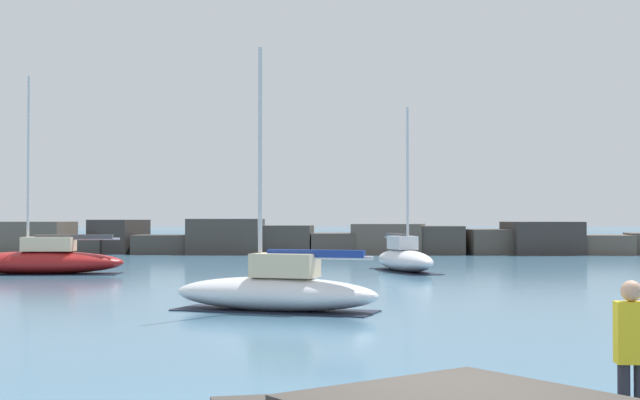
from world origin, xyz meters
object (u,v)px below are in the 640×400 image
sailboat_moored_3 (276,290)px  mooring_buoy_orange_near (296,264)px  sailboat_moored_0 (41,260)px  person_on_rocks (632,351)px  sailboat_moored_1 (404,258)px

sailboat_moored_3 → mooring_buoy_orange_near: bearing=92.8°
sailboat_moored_0 → person_on_rocks: (17.70, -29.39, 0.40)m
sailboat_moored_1 → person_on_rocks: sailboat_moored_1 is taller
sailboat_moored_0 → person_on_rocks: bearing=-58.9°
mooring_buoy_orange_near → person_on_rocks: 32.58m
sailboat_moored_1 → sailboat_moored_3: 18.89m
sailboat_moored_1 → mooring_buoy_orange_near: bearing=-175.8°
sailboat_moored_1 → sailboat_moored_3: bearing=-103.0°
sailboat_moored_3 → person_on_rocks: bearing=-68.7°
sailboat_moored_0 → mooring_buoy_orange_near: 11.67m
sailboat_moored_1 → person_on_rocks: size_ratio=4.29×
person_on_rocks → sailboat_moored_3: bearing=111.3°
person_on_rocks → sailboat_moored_1: bearing=92.1°
sailboat_moored_3 → person_on_rocks: (5.43, -13.92, 0.45)m
sailboat_moored_0 → sailboat_moored_1: bearing=10.1°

